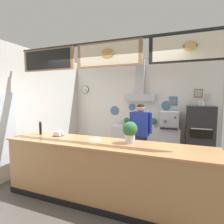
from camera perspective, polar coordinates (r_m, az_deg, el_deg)
name	(u,v)px	position (r m, az deg, el deg)	size (l,w,h in m)	color
ground_plane	(110,191)	(3.70, -0.52, -24.12)	(6.02, 6.02, 0.00)	#514C47
back_wall_assembly	(139,104)	(5.49, 8.61, 2.53)	(4.53, 2.72, 2.93)	#9E9E99
left_wall_with_window	(18,111)	(4.57, -28.01, 0.21)	(0.15, 5.02, 2.93)	silver
service_counter	(103,172)	(3.19, -2.84, -18.76)	(3.57, 0.75, 1.03)	#B77F4C
back_prep_counter	(144,142)	(5.36, 10.34, -9.41)	(1.96, 0.52, 0.93)	silver
pizza_oven	(199,136)	(5.06, 26.27, -7.00)	(0.64, 0.71, 1.67)	#232326
shop_worker	(140,136)	(4.20, 9.10, -7.65)	(0.53, 0.25, 1.63)	#232328
espresso_machine	(170,119)	(5.13, 18.02, -2.30)	(0.49, 0.56, 0.46)	#B7BABF
potted_basil	(138,122)	(5.30, 8.22, -3.17)	(0.15, 0.15, 0.19)	#4C4C51
potted_sage	(153,122)	(5.21, 13.13, -3.15)	(0.22, 0.22, 0.24)	beige
potted_rosemary	(127,121)	(5.39, 4.74, -2.83)	(0.18, 0.18, 0.22)	#4C4C51
basil_vase	(130,132)	(2.95, 5.83, -6.32)	(0.25, 0.25, 0.36)	silver
napkin_holder	(58,134)	(3.63, -16.85, -6.73)	(0.17, 0.16, 0.11)	#262628
condiment_plate	(95,140)	(3.20, -5.48, -8.80)	(0.20, 0.20, 0.01)	white
pepper_grinder	(40,128)	(3.86, -22.04, -4.70)	(0.05, 0.05, 0.28)	black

